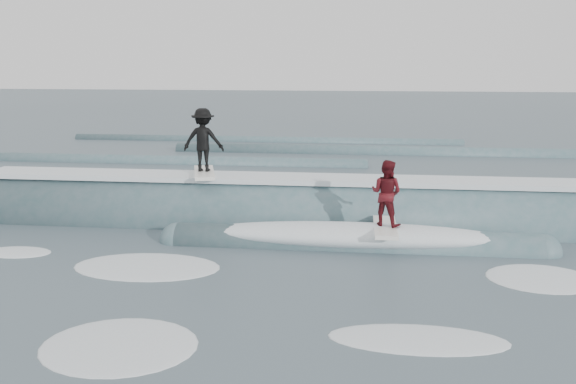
# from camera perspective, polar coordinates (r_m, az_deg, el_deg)

# --- Properties ---
(ground) EXTENTS (160.00, 160.00, 0.00)m
(ground) POSITION_cam_1_polar(r_m,az_deg,el_deg) (14.36, -1.53, -6.88)
(ground) COLOR #3B4E57
(ground) RESTS_ON ground
(breaking_wave) EXTENTS (23.12, 4.05, 2.55)m
(breaking_wave) POSITION_cam_1_polar(r_m,az_deg,el_deg) (18.09, 0.84, -2.81)
(breaking_wave) COLOR #3C5F65
(breaking_wave) RESTS_ON ground
(surfer_black) EXTENTS (1.16, 2.07, 1.89)m
(surfer_black) POSITION_cam_1_polar(r_m,az_deg,el_deg) (18.35, -7.53, 4.40)
(surfer_black) COLOR white
(surfer_black) RESTS_ON ground
(surfer_red) EXTENTS (0.97, 2.01, 1.72)m
(surfer_red) POSITION_cam_1_polar(r_m,az_deg,el_deg) (15.78, 8.72, -0.46)
(surfer_red) COLOR white
(surfer_red) RESTS_ON ground
(whitewater) EXTENTS (14.08, 6.11, 0.10)m
(whitewater) POSITION_cam_1_polar(r_m,az_deg,el_deg) (12.90, -3.74, -9.11)
(whitewater) COLOR white
(whitewater) RESTS_ON ground
(far_swells) EXTENTS (34.38, 8.65, 0.80)m
(far_swells) POSITION_cam_1_polar(r_m,az_deg,el_deg) (31.73, -0.93, 3.47)
(far_swells) COLOR #3C5F65
(far_swells) RESTS_ON ground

